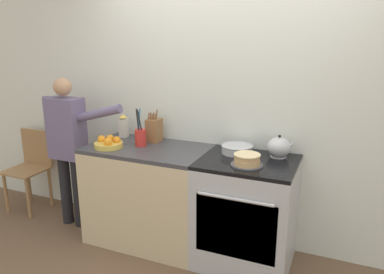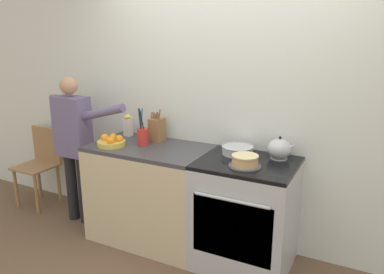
# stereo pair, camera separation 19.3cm
# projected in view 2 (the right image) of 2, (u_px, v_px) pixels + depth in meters

# --- Properties ---
(ground_plane) EXTENTS (16.00, 16.00, 0.00)m
(ground_plane) POSITION_uv_depth(u_px,v_px,m) (198.00, 274.00, 3.04)
(ground_plane) COLOR brown
(wall_back) EXTENTS (8.00, 0.04, 2.60)m
(wall_back) POSITION_uv_depth(u_px,v_px,m) (232.00, 104.00, 3.27)
(wall_back) COLOR silver
(wall_back) RESTS_ON ground_plane
(counter_cabinet) EXTENTS (1.08, 0.65, 0.91)m
(counter_cabinet) POSITION_uv_depth(u_px,v_px,m) (151.00, 193.00, 3.49)
(counter_cabinet) COLOR beige
(counter_cabinet) RESTS_ON ground_plane
(stove_range) EXTENTS (0.77, 0.68, 0.91)m
(stove_range) POSITION_uv_depth(u_px,v_px,m) (245.00, 214.00, 3.08)
(stove_range) COLOR #B7BABF
(stove_range) RESTS_ON ground_plane
(layer_cake) EXTENTS (0.25, 0.25, 0.09)m
(layer_cake) POSITION_uv_depth(u_px,v_px,m) (245.00, 161.00, 2.84)
(layer_cake) COLOR #4C4C51
(layer_cake) RESTS_ON stove_range
(tea_kettle) EXTENTS (0.24, 0.19, 0.19)m
(tea_kettle) POSITION_uv_depth(u_px,v_px,m) (280.00, 149.00, 3.01)
(tea_kettle) COLOR #B7BABF
(tea_kettle) RESTS_ON stove_range
(mixing_bowl) EXTENTS (0.27, 0.27, 0.07)m
(mixing_bowl) POSITION_uv_depth(u_px,v_px,m) (237.00, 150.00, 3.14)
(mixing_bowl) COLOR #B7BABF
(mixing_bowl) RESTS_ON stove_range
(knife_block) EXTENTS (0.11, 0.14, 0.31)m
(knife_block) POSITION_uv_depth(u_px,v_px,m) (157.00, 129.00, 3.50)
(knife_block) COLOR olive
(knife_block) RESTS_ON counter_cabinet
(utensil_crock) EXTENTS (0.10, 0.10, 0.34)m
(utensil_crock) POSITION_uv_depth(u_px,v_px,m) (143.00, 136.00, 3.38)
(utensil_crock) COLOR red
(utensil_crock) RESTS_ON counter_cabinet
(fruit_bowl) EXTENTS (0.25, 0.25, 0.11)m
(fruit_bowl) POSITION_uv_depth(u_px,v_px,m) (111.00, 142.00, 3.37)
(fruit_bowl) COLOR gold
(fruit_bowl) RESTS_ON counter_cabinet
(milk_carton) EXTENTS (0.07, 0.07, 0.23)m
(milk_carton) POSITION_uv_depth(u_px,v_px,m) (128.00, 125.00, 3.68)
(milk_carton) COLOR white
(milk_carton) RESTS_ON counter_cabinet
(person_baker) EXTENTS (0.89, 0.20, 1.50)m
(person_baker) POSITION_uv_depth(u_px,v_px,m) (74.00, 139.00, 3.70)
(person_baker) COLOR black
(person_baker) RESTS_ON ground_plane
(dining_chair) EXTENTS (0.40, 0.40, 0.87)m
(dining_chair) POSITION_uv_depth(u_px,v_px,m) (41.00, 160.00, 4.23)
(dining_chair) COLOR #997047
(dining_chair) RESTS_ON ground_plane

